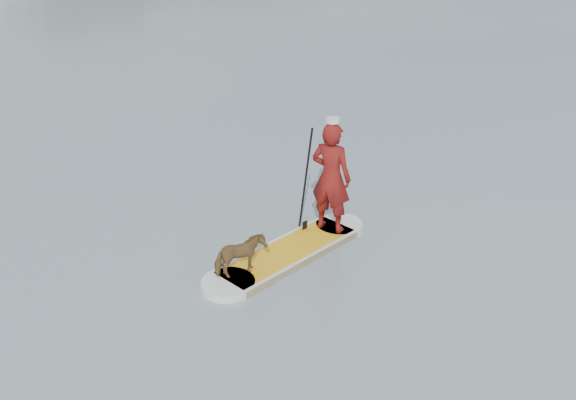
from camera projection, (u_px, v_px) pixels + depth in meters
ground at (202, 185)px, 12.60m from camera, size 140.00×140.00×0.00m
paddleboard at (288, 253)px, 10.16m from camera, size 3.27×1.17×0.12m
paddler at (331, 177)px, 10.35m from camera, size 0.69×0.81×1.87m
white_cap at (333, 120)px, 9.92m from camera, size 0.22×0.22×0.07m
dog at (240, 256)px, 9.35m from camera, size 0.79×0.44×0.64m
paddle at (305, 192)px, 10.45m from camera, size 0.10×0.30×2.00m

